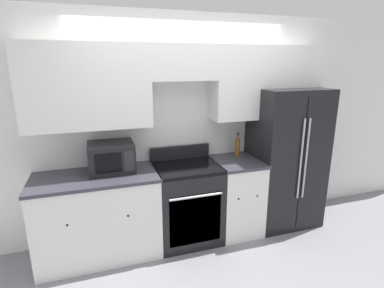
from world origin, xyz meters
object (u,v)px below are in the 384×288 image
at_px(oven_range, 187,202).
at_px(refrigerator, 284,157).
at_px(bottle, 237,147).
at_px(microwave, 112,157).

xyz_separation_m(oven_range, refrigerator, (1.32, 0.05, 0.41)).
bearing_deg(refrigerator, bottle, 171.13).
xyz_separation_m(refrigerator, bottle, (-0.62, 0.10, 0.16)).
xyz_separation_m(oven_range, bottle, (0.70, 0.14, 0.58)).
height_order(oven_range, microwave, microwave).
bearing_deg(microwave, bottle, 1.84).
relative_size(refrigerator, microwave, 3.73).
bearing_deg(refrigerator, microwave, 178.71).
xyz_separation_m(refrigerator, microwave, (-2.13, 0.05, 0.20)).
relative_size(refrigerator, bottle, 5.78).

